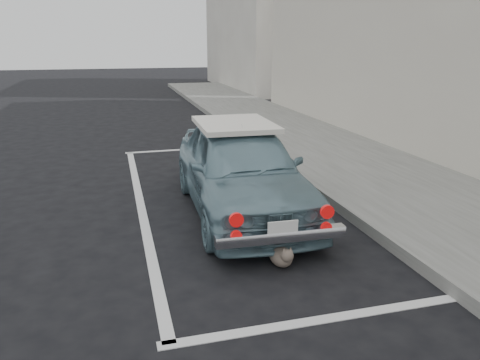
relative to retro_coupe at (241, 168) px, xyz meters
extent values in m
plane|color=black|center=(-0.48, -2.34, -0.65)|extent=(80.00, 80.00, 0.00)
cube|color=#62615D|center=(2.72, -0.34, -0.57)|extent=(2.80, 40.00, 0.15)
cube|color=black|center=(4.18, 1.66, 0.75)|extent=(0.10, 16.00, 2.40)
cube|color=#B4AEA3|center=(5.87, 17.66, 3.35)|extent=(3.50, 10.00, 8.00)
cube|color=silver|center=(0.02, -2.84, -0.64)|extent=(3.00, 0.12, 0.01)
cube|color=silver|center=(0.02, 4.16, -0.64)|extent=(3.00, 0.12, 0.01)
cube|color=silver|center=(-1.38, 0.66, -0.64)|extent=(0.12, 7.00, 0.01)
imported|color=#6F929F|center=(0.00, 0.00, -0.01)|extent=(1.62, 3.79, 1.28)
cube|color=silver|center=(0.01, 0.37, 0.56)|extent=(1.10, 1.45, 0.07)
cube|color=silver|center=(-0.05, -1.82, -0.27)|extent=(1.43, 0.16, 0.12)
cube|color=white|center=(-0.06, -1.87, -0.17)|extent=(0.33, 0.03, 0.17)
cylinder|color=red|center=(-0.55, -1.84, -0.03)|extent=(0.15, 0.04, 0.15)
cylinder|color=red|center=(0.44, -1.86, -0.03)|extent=(0.15, 0.04, 0.15)
cylinder|color=red|center=(-0.55, -1.84, -0.21)|extent=(0.12, 0.04, 0.12)
cylinder|color=red|center=(0.44, -1.86, -0.21)|extent=(0.12, 0.04, 0.12)
ellipsoid|color=#78675B|center=(-0.03, -1.75, -0.53)|extent=(0.26, 0.38, 0.22)
sphere|color=#78675B|center=(-0.02, -1.91, -0.45)|extent=(0.14, 0.14, 0.14)
cone|color=#78675B|center=(-0.05, -1.91, -0.38)|extent=(0.05, 0.05, 0.05)
cone|color=#78675B|center=(0.02, -1.91, -0.38)|extent=(0.05, 0.05, 0.05)
cylinder|color=#78675B|center=(0.01, -1.56, -0.60)|extent=(0.14, 0.23, 0.03)
camera|label=1|loc=(-1.68, -6.12, 1.72)|focal=35.00mm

